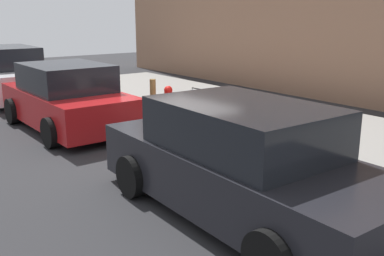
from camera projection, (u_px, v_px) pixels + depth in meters
name	position (u px, v px, depth m)	size (l,w,h in m)	color
ground_plane	(168.00, 136.00, 10.00)	(40.00, 40.00, 0.00)	#28282B
sidewalk_curb	(247.00, 118.00, 11.45)	(18.00, 5.00, 0.14)	gray
suitcase_teal_0	(303.00, 144.00, 7.87)	(0.47, 0.21, 0.84)	#0F606B
suitcase_olive_1	(277.00, 138.00, 8.29)	(0.47, 0.24, 0.77)	#59601E
suitcase_black_2	(256.00, 129.00, 8.74)	(0.47, 0.26, 0.89)	black
suitcase_maroon_3	(233.00, 127.00, 9.14)	(0.46, 0.21, 0.79)	maroon
suitcase_silver_4	(215.00, 121.00, 9.55)	(0.44, 0.27, 0.83)	#9EA0A8
suitcase_navy_5	(199.00, 114.00, 9.99)	(0.51, 0.28, 0.93)	navy
suitcase_red_6	(187.00, 111.00, 10.48)	(0.40, 0.22, 0.65)	red
fire_hydrant	(168.00, 101.00, 10.96)	(0.39, 0.21, 0.82)	red
bollard_post	(153.00, 98.00, 11.23)	(0.15, 0.15, 0.94)	brown
parked_car_charcoal_0	(241.00, 164.00, 5.88)	(4.65, 2.08, 1.56)	black
parked_car_red_1	(67.00, 99.00, 10.48)	(4.22, 2.08, 1.55)	#AD1619
parked_car_white_2	(8.00, 74.00, 14.27)	(4.82, 2.08, 1.67)	silver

